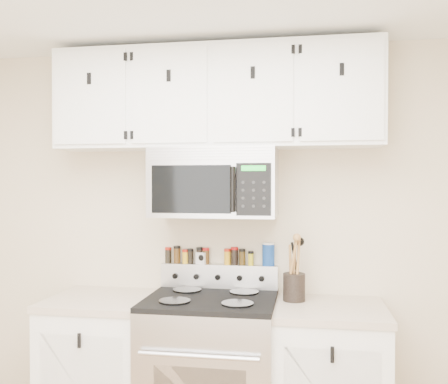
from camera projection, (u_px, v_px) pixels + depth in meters
The scene contains 18 objects.
back_wall at pixel (220, 241), 3.26m from camera, with size 3.50×0.01×2.50m, color beige.
range at pixel (211, 375), 2.96m from camera, with size 0.76×0.65×1.10m.
base_cabinet_left at pixel (103, 370), 3.09m from camera, with size 0.64×0.62×0.92m.
microwave at pixel (215, 182), 3.06m from camera, with size 0.76×0.44×0.42m.
upper_cabinets at pixel (215, 98), 3.08m from camera, with size 2.00×0.35×0.62m.
utensil_crock at pixel (294, 285), 2.98m from camera, with size 0.13×0.13×0.38m.
kitchen_timer at pixel (202, 258), 3.24m from camera, with size 0.07×0.05×0.08m, color silver.
salt_canister at pixel (268, 254), 3.17m from camera, with size 0.08×0.08×0.15m.
spice_jar_0 at pixel (168, 255), 3.28m from camera, with size 0.04×0.04×0.10m.
spice_jar_1 at pixel (177, 254), 3.27m from camera, with size 0.05×0.05×0.11m.
spice_jar_2 at pixel (186, 256), 3.26m from camera, with size 0.04×0.04×0.09m.
spice_jar_3 at pixel (190, 256), 3.26m from camera, with size 0.04×0.04×0.10m.
spice_jar_4 at pixel (199, 255), 3.25m from camera, with size 0.04×0.04×0.11m.
spice_jar_5 at pixel (206, 256), 3.24m from camera, with size 0.04×0.04×0.10m.
spice_jar_6 at pixel (227, 257), 3.21m from camera, with size 0.04×0.04×0.10m.
spice_jar_7 at pixel (234, 256), 3.21m from camera, with size 0.05×0.05×0.11m.
spice_jar_8 at pixel (242, 257), 3.20m from camera, with size 0.04×0.04×0.10m.
spice_jar_9 at pixel (251, 258), 3.19m from camera, with size 0.04×0.04×0.09m.
Camera 1 is at (0.56, -1.46, 1.62)m, focal length 40.00 mm.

